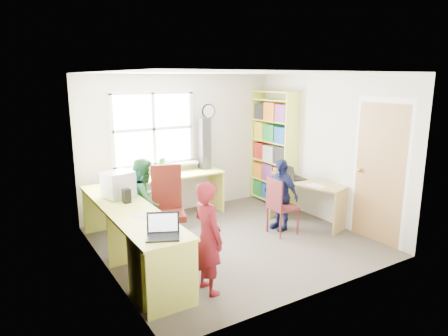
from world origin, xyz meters
name	(u,v)px	position (x,y,z in m)	size (l,w,h in m)	color
room	(230,158)	(0.01, 0.10, 1.22)	(3.64, 3.44, 2.44)	#494239
l_desk	(155,236)	(-1.31, -0.28, 0.46)	(2.38, 2.95, 0.75)	#F6FF65
right_desk	(308,193)	(1.46, 0.00, 0.50)	(0.89, 1.31, 0.69)	tan
bookshelf	(273,151)	(1.65, 1.19, 1.00)	(0.30, 1.02, 2.10)	#F6FF65
swivel_chair	(168,212)	(-0.86, 0.35, 0.49)	(0.67, 0.67, 1.15)	black
wooden_chair	(280,204)	(0.75, -0.13, 0.48)	(0.39, 0.39, 0.88)	#581D1F
crt_monitor	(118,185)	(-1.47, 0.58, 0.93)	(0.43, 0.40, 0.36)	silver
laptop_left	(163,231)	(-1.49, -0.98, 0.80)	(0.42, 0.39, 0.23)	black
laptop_right	(292,176)	(1.37, 0.32, 0.75)	(0.33, 0.39, 0.24)	black
speaker_a	(127,196)	(-1.45, 0.30, 0.84)	(0.10, 0.10, 0.19)	black
speaker_b	(111,187)	(-1.50, 0.84, 0.84)	(0.11, 0.11, 0.19)	black
cd_tower	(204,144)	(0.37, 1.52, 1.20)	(0.19, 0.17, 0.91)	black
game_box	(284,174)	(1.41, 0.58, 0.72)	(0.34, 0.34, 0.06)	red
paper_a	(145,215)	(-1.43, -0.29, 0.75)	(0.29, 0.34, 0.00)	silver
paper_b	(317,186)	(1.41, -0.22, 0.69)	(0.21, 0.30, 0.00)	silver
potted_plant	(160,166)	(-0.50, 1.45, 0.91)	(0.17, 0.14, 0.31)	#296835
person_red	(208,238)	(-0.98, -1.02, 0.63)	(0.46, 0.30, 1.27)	maroon
person_green	(145,200)	(-1.07, 0.68, 0.62)	(0.60, 0.47, 1.23)	#2A6933
person_navy	(281,194)	(0.90, 0.04, 0.56)	(0.66, 0.28, 1.13)	#161C46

